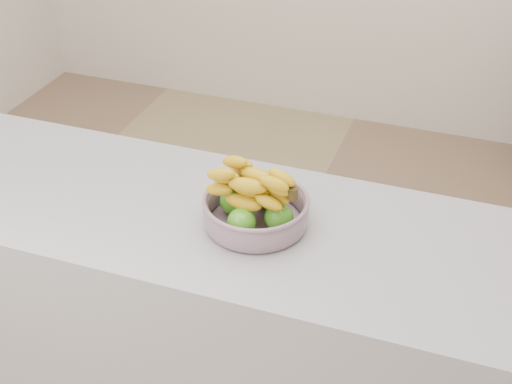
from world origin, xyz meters
TOP-DOWN VIEW (x-y plane):
  - ground at (0.00, 0.00)m, footprint 4.00×4.00m
  - counter at (0.00, -0.36)m, footprint 2.00×0.60m
  - fruit_bowl at (0.22, -0.36)m, footprint 0.27×0.27m

SIDE VIEW (x-z plane):
  - ground at x=0.00m, z-range 0.00..0.00m
  - counter at x=0.00m, z-range 0.00..0.90m
  - fruit_bowl at x=0.22m, z-range 0.87..1.04m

